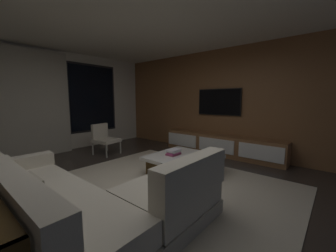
{
  "coord_description": "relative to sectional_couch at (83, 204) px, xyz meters",
  "views": [
    {
      "loc": [
        -1.94,
        -2.16,
        1.41
      ],
      "look_at": [
        1.58,
        0.83,
        0.81
      ],
      "focal_mm": 21.55,
      "sensor_mm": 36.0,
      "label": 1
    }
  ],
  "objects": [
    {
      "name": "floor",
      "position": [
        0.98,
        0.13,
        -0.29
      ],
      "size": [
        9.2,
        9.2,
        0.0
      ],
      "primitive_type": "plane",
      "color": "#332B26"
    },
    {
      "name": "back_wall_with_window",
      "position": [
        0.92,
        3.75,
        1.05
      ],
      "size": [
        6.6,
        0.3,
        2.7
      ],
      "color": "silver",
      "rests_on": "floor"
    },
    {
      "name": "media_wall",
      "position": [
        4.04,
        0.13,
        1.06
      ],
      "size": [
        0.12,
        7.8,
        2.7
      ],
      "color": "brown",
      "rests_on": "floor"
    },
    {
      "name": "ceiling",
      "position": [
        0.98,
        0.13,
        2.41
      ],
      "size": [
        8.2,
        8.2,
        0.0
      ],
      "primitive_type": "plane",
      "color": "silver"
    },
    {
      "name": "area_rug",
      "position": [
        1.33,
        0.03,
        -0.28
      ],
      "size": [
        3.2,
        3.8,
        0.01
      ],
      "primitive_type": "cube",
      "color": "beige",
      "rests_on": "floor"
    },
    {
      "name": "sectional_couch",
      "position": [
        0.0,
        0.0,
        0.0
      ],
      "size": [
        1.98,
        2.5,
        0.82
      ],
      "color": "#B1A997",
      "rests_on": "floor"
    },
    {
      "name": "coffee_table",
      "position": [
        2.03,
        0.13,
        -0.1
      ],
      "size": [
        1.16,
        1.16,
        0.36
      ],
      "color": "#442F13",
      "rests_on": "floor"
    },
    {
      "name": "book_stack_on_coffee_table",
      "position": [
        1.96,
        0.32,
        0.13
      ],
      "size": [
        0.28,
        0.19,
        0.11
      ],
      "color": "#983A5A",
      "rests_on": "coffee_table"
    },
    {
      "name": "accent_chair_near_window",
      "position": [
        1.9,
        2.59,
        0.14
      ],
      "size": [
        0.63,
        0.64,
        0.78
      ],
      "color": "#B2ADA0",
      "rests_on": "floor"
    },
    {
      "name": "media_console",
      "position": [
        3.75,
        0.18,
        -0.04
      ],
      "size": [
        0.46,
        3.1,
        0.52
      ],
      "color": "brown",
      "rests_on": "floor"
    },
    {
      "name": "mounted_tv",
      "position": [
        3.93,
        0.38,
        1.06
      ],
      "size": [
        0.05,
        1.18,
        0.68
      ],
      "color": "black"
    }
  ]
}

